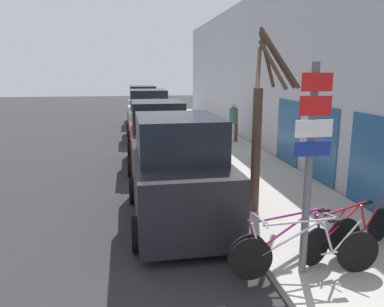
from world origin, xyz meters
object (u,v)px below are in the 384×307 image
signpost (310,162)px  parked_car_2 (148,117)px  parked_car_1 (157,137)px  parked_car_3 (143,107)px  bicycle_1 (298,242)px  parked_car_0 (178,174)px  bicycle_2 (349,232)px  bicycle_0 (305,252)px  street_tree (260,127)px  pedestrian_near (233,120)px

signpost → parked_car_2: signpost is taller
parked_car_1 → parked_car_3: (-0.06, 11.06, 0.05)m
parked_car_2 → parked_car_3: size_ratio=0.87×
bicycle_1 → parked_car_2: 13.35m
bicycle_1 → parked_car_0: 3.06m
bicycle_2 → parked_car_0: 3.58m
bicycle_0 → parked_car_0: parked_car_0 is taller
bicycle_0 → parked_car_3: parked_car_3 is taller
parked_car_0 → parked_car_2: parked_car_2 is taller
parked_car_2 → parked_car_3: parked_car_2 is taller
parked_car_0 → parked_car_3: parked_car_3 is taller
signpost → street_tree: (0.19, 2.70, 0.15)m
pedestrian_near → street_tree: bearing=63.8°
signpost → pedestrian_near: bearing=79.8°
bicycle_1 → bicycle_0: bearing=162.2°
signpost → bicycle_0: 1.39m
bicycle_0 → parked_car_1: size_ratio=0.58×
signpost → street_tree: 2.71m
signpost → pedestrian_near: size_ratio=1.87×
parked_car_0 → parked_car_1: parked_car_0 is taller
parked_car_2 → pedestrian_near: bearing=-32.7°
parked_car_0 → signpost: bearing=-60.0°
parked_car_2 → parked_car_0: bearing=-90.4°
bicycle_1 → parked_car_3: bearing=-5.3°
signpost → pedestrian_near: 11.35m
bicycle_0 → street_tree: 3.22m
bicycle_0 → street_tree: size_ratio=0.60×
bicycle_1 → pedestrian_near: pedestrian_near is taller
parked_car_1 → signpost: bearing=-78.0°
signpost → parked_car_1: signpost is taller
bicycle_2 → bicycle_0: bearing=97.1°
bicycle_1 → parked_car_3: size_ratio=0.52×
signpost → bicycle_1: 1.40m
parked_car_0 → parked_car_3: (-0.11, 16.15, -0.00)m
pedestrian_near → street_tree: (-1.81, -8.44, 0.93)m
bicycle_2 → parked_car_0: bearing=28.8°
parked_car_1 → parked_car_2: parked_car_2 is taller
bicycle_1 → parked_car_3: parked_car_3 is taller
bicycle_0 → street_tree: (0.23, 2.82, 1.53)m
bicycle_0 → parked_car_1: bearing=13.7°
parked_car_3 → parked_car_1: bearing=-90.4°
bicycle_2 → pedestrian_near: bearing=-26.1°
bicycle_2 → street_tree: street_tree is taller
parked_car_3 → bicycle_0: bearing=-85.6°
signpost → parked_car_1: size_ratio=0.78×
parked_car_0 → parked_car_2: 10.70m
parked_car_3 → pedestrian_near: 8.61m
bicycle_2 → street_tree: bearing=0.5°
parked_car_3 → street_tree: bearing=-83.9°
bicycle_2 → parked_car_0: (-2.71, 2.27, 0.54)m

